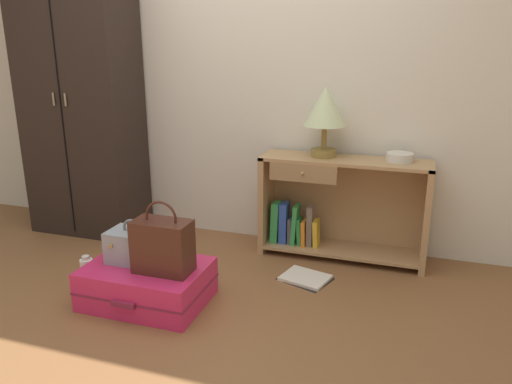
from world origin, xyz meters
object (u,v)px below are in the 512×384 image
train_case (133,246)px  suitcase_large (147,284)px  bookshelf (335,208)px  bowl (400,157)px  bottle (87,271)px  open_book_on_floor (305,278)px  wardrobe (81,96)px  handbag (163,246)px  table_lamp (325,110)px

train_case → suitcase_large: bearing=-19.1°
bookshelf → bowl: 0.55m
bottle → train_case: bearing=-5.9°
open_book_on_floor → bottle: bearing=-159.1°
wardrobe → handbag: wardrobe is taller
wardrobe → bottle: bearing=-56.1°
wardrobe → bottle: wardrobe is taller
suitcase_large → handbag: size_ratio=1.68×
wardrobe → bookshelf: size_ratio=1.87×
bookshelf → suitcase_large: bookshelf is taller
wardrobe → train_case: size_ratio=7.82×
wardrobe → open_book_on_floor: bearing=-11.2°
suitcase_large → handbag: (0.13, -0.03, 0.26)m
bowl → open_book_on_floor: bearing=-137.0°
bottle → bowl: bearing=28.3°
bookshelf → open_book_on_floor: (-0.10, -0.44, -0.34)m
table_lamp → suitcase_large: size_ratio=0.68×
bowl → open_book_on_floor: bowl is taller
bookshelf → table_lamp: 0.67m
bookshelf → wardrobe: bearing=-177.6°
table_lamp → handbag: table_lamp is taller
bowl → suitcase_large: 1.76m
table_lamp → bottle: size_ratio=2.48×
open_book_on_floor → train_case: bearing=-149.9°
table_lamp → bowl: bearing=2.2°
bookshelf → open_book_on_floor: 0.56m
suitcase_large → open_book_on_floor: 0.98m
wardrobe → train_case: 1.47m
bookshelf → bowl: size_ratio=6.59×
train_case → table_lamp: bearing=46.9°
table_lamp → open_book_on_floor: 1.10m
table_lamp → open_book_on_floor: size_ratio=1.29×
bowl → train_case: 1.75m
bowl → train_case: bearing=-144.8°
bookshelf → handbag: (-0.76, -1.02, 0.03)m
bookshelf → bowl: bearing=3.1°
table_lamp → train_case: bearing=-133.1°
handbag → wardrobe: bearing=140.8°
wardrobe → bottle: size_ratio=11.20×
suitcase_large → open_book_on_floor: (0.80, 0.56, -0.10)m
bookshelf → handbag: size_ratio=2.76×
suitcase_large → bottle: 0.47m
wardrobe → table_lamp: bearing=2.6°
handbag → bowl: bearing=41.9°
bookshelf → bottle: size_ratio=5.99×
table_lamp → suitcase_large: bearing=-128.8°
wardrobe → train_case: (0.93, -0.88, -0.73)m
bookshelf → bottle: 1.66m
handbag → bottle: size_ratio=2.17×
handbag → open_book_on_floor: handbag is taller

